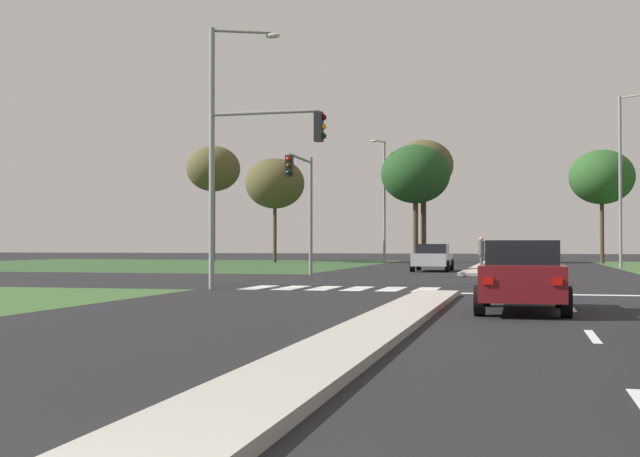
{
  "coord_description": "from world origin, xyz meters",
  "views": [
    {
      "loc": [
        2.41,
        -2.37,
        1.49
      ],
      "look_at": [
        -5.36,
        29.34,
        2.11
      ],
      "focal_mm": 46.51,
      "sensor_mm": 36.0,
      "label": 1
    }
  ],
  "objects_px": {
    "traffic_signal_far_left": "(303,193)",
    "pedestrian_at_median": "(481,249)",
    "treeline_fourth": "(423,166)",
    "treeline_second": "(275,184)",
    "treeline_third": "(416,174)",
    "car_silver_near": "(433,257)",
    "street_lamp_fourth": "(383,195)",
    "street_lamp_second": "(218,141)",
    "treeline_near": "(213,169)",
    "street_lamp_third": "(623,173)",
    "traffic_signal_near_left": "(251,165)",
    "car_maroon_second": "(522,275)",
    "treeline_fifth": "(602,177)"
  },
  "relations": [
    {
      "from": "street_lamp_third",
      "to": "pedestrian_at_median",
      "type": "bearing_deg",
      "value": -132.48
    },
    {
      "from": "car_silver_near",
      "to": "street_lamp_second",
      "type": "relative_size",
      "value": 0.48
    },
    {
      "from": "street_lamp_third",
      "to": "treeline_near",
      "type": "xyz_separation_m",
      "value": [
        -32.75,
        13.95,
        2.2
      ]
    },
    {
      "from": "car_silver_near",
      "to": "treeline_near",
      "type": "height_order",
      "value": "treeline_near"
    },
    {
      "from": "car_maroon_second",
      "to": "traffic_signal_near_left",
      "type": "distance_m",
      "value": 11.57
    },
    {
      "from": "treeline_near",
      "to": "treeline_fourth",
      "type": "xyz_separation_m",
      "value": [
        18.8,
        -1.62,
        -0.3
      ]
    },
    {
      "from": "car_silver_near",
      "to": "street_lamp_fourth",
      "type": "height_order",
      "value": "street_lamp_fourth"
    },
    {
      "from": "traffic_signal_near_left",
      "to": "treeline_second",
      "type": "relative_size",
      "value": 0.71
    },
    {
      "from": "treeline_near",
      "to": "treeline_fourth",
      "type": "distance_m",
      "value": 18.87
    },
    {
      "from": "treeline_second",
      "to": "car_silver_near",
      "type": "bearing_deg",
      "value": -52.29
    },
    {
      "from": "treeline_near",
      "to": "street_lamp_fourth",
      "type": "bearing_deg",
      "value": -10.98
    },
    {
      "from": "car_silver_near",
      "to": "street_lamp_fourth",
      "type": "distance_m",
      "value": 21.42
    },
    {
      "from": "car_maroon_second",
      "to": "street_lamp_third",
      "type": "xyz_separation_m",
      "value": [
        6.14,
        36.14,
        5.16
      ]
    },
    {
      "from": "car_silver_near",
      "to": "treeline_fourth",
      "type": "height_order",
      "value": "treeline_fourth"
    },
    {
      "from": "street_lamp_fourth",
      "to": "pedestrian_at_median",
      "type": "height_order",
      "value": "street_lamp_fourth"
    },
    {
      "from": "pedestrian_at_median",
      "to": "treeline_fourth",
      "type": "xyz_separation_m",
      "value": [
        -5.63,
        21.41,
        6.65
      ]
    },
    {
      "from": "car_maroon_second",
      "to": "pedestrian_at_median",
      "type": "bearing_deg",
      "value": 94.6
    },
    {
      "from": "treeline_second",
      "to": "treeline_third",
      "type": "distance_m",
      "value": 11.57
    },
    {
      "from": "street_lamp_fourth",
      "to": "street_lamp_third",
      "type": "bearing_deg",
      "value": -32.65
    },
    {
      "from": "street_lamp_fourth",
      "to": "treeline_fourth",
      "type": "xyz_separation_m",
      "value": [
        3.05,
        1.44,
        2.4
      ]
    },
    {
      "from": "street_lamp_fourth",
      "to": "treeline_fifth",
      "type": "relative_size",
      "value": 1.11
    },
    {
      "from": "pedestrian_at_median",
      "to": "car_maroon_second",
      "type": "bearing_deg",
      "value": -23.28
    },
    {
      "from": "car_maroon_second",
      "to": "treeline_near",
      "type": "relative_size",
      "value": 0.43
    },
    {
      "from": "street_lamp_second",
      "to": "treeline_fifth",
      "type": "bearing_deg",
      "value": 67.3
    },
    {
      "from": "treeline_third",
      "to": "traffic_signal_near_left",
      "type": "bearing_deg",
      "value": -90.59
    },
    {
      "from": "car_maroon_second",
      "to": "traffic_signal_near_left",
      "type": "bearing_deg",
      "value": 141.24
    },
    {
      "from": "treeline_third",
      "to": "treeline_fifth",
      "type": "relative_size",
      "value": 1.06
    },
    {
      "from": "pedestrian_at_median",
      "to": "treeline_fourth",
      "type": "relative_size",
      "value": 0.18
    },
    {
      "from": "traffic_signal_far_left",
      "to": "traffic_signal_near_left",
      "type": "bearing_deg",
      "value": -83.41
    },
    {
      "from": "street_lamp_second",
      "to": "treeline_fourth",
      "type": "height_order",
      "value": "treeline_fourth"
    },
    {
      "from": "street_lamp_fourth",
      "to": "treeline_near",
      "type": "xyz_separation_m",
      "value": [
        -15.75,
        3.06,
        2.7
      ]
    },
    {
      "from": "treeline_near",
      "to": "treeline_fifth",
      "type": "xyz_separation_m",
      "value": [
        32.64,
        -1.21,
        -1.45
      ]
    },
    {
      "from": "treeline_fourth",
      "to": "street_lamp_fourth",
      "type": "bearing_deg",
      "value": -154.78
    },
    {
      "from": "pedestrian_at_median",
      "to": "treeline_third",
      "type": "relative_size",
      "value": 0.19
    },
    {
      "from": "traffic_signal_near_left",
      "to": "street_lamp_third",
      "type": "height_order",
      "value": "street_lamp_third"
    },
    {
      "from": "street_lamp_second",
      "to": "pedestrian_at_median",
      "type": "bearing_deg",
      "value": 64.83
    },
    {
      "from": "traffic_signal_near_left",
      "to": "treeline_second",
      "type": "height_order",
      "value": "treeline_second"
    },
    {
      "from": "street_lamp_fourth",
      "to": "treeline_third",
      "type": "xyz_separation_m",
      "value": [
        2.62,
        -0.23,
        1.6
      ]
    },
    {
      "from": "traffic_signal_far_left",
      "to": "pedestrian_at_median",
      "type": "xyz_separation_m",
      "value": [
        7.83,
        8.37,
        -2.7
      ]
    },
    {
      "from": "car_silver_near",
      "to": "treeline_fourth",
      "type": "relative_size",
      "value": 0.44
    },
    {
      "from": "street_lamp_second",
      "to": "treeline_second",
      "type": "height_order",
      "value": "street_lamp_second"
    },
    {
      "from": "car_maroon_second",
      "to": "treeline_second",
      "type": "xyz_separation_m",
      "value": [
        -19.78,
        46.37,
        5.68
      ]
    },
    {
      "from": "traffic_signal_far_left",
      "to": "street_lamp_third",
      "type": "bearing_deg",
      "value": 47.24
    },
    {
      "from": "traffic_signal_far_left",
      "to": "treeline_third",
      "type": "height_order",
      "value": "treeline_third"
    },
    {
      "from": "car_silver_near",
      "to": "treeline_third",
      "type": "xyz_separation_m",
      "value": [
        -3.41,
        19.79,
        6.28
      ]
    },
    {
      "from": "car_silver_near",
      "to": "street_lamp_third",
      "type": "height_order",
      "value": "street_lamp_third"
    },
    {
      "from": "street_lamp_third",
      "to": "treeline_near",
      "type": "bearing_deg",
      "value": 156.93
    },
    {
      "from": "treeline_second",
      "to": "car_maroon_second",
      "type": "bearing_deg",
      "value": -66.89
    },
    {
      "from": "traffic_signal_near_left",
      "to": "pedestrian_at_median",
      "type": "xyz_separation_m",
      "value": [
        6.47,
        20.12,
        -2.89
      ]
    },
    {
      "from": "street_lamp_third",
      "to": "treeline_third",
      "type": "bearing_deg",
      "value": 143.42
    }
  ]
}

